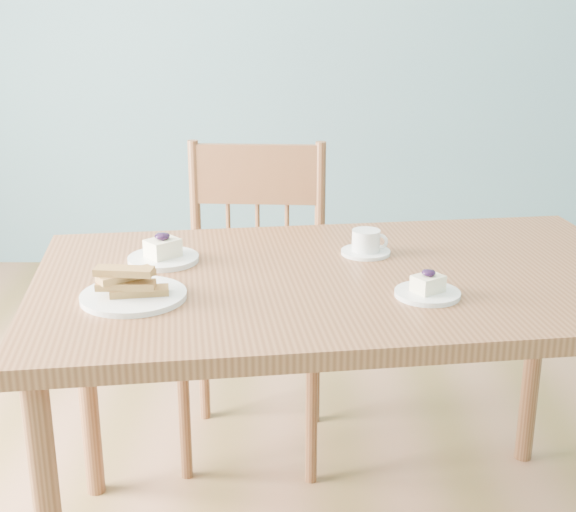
{
  "coord_description": "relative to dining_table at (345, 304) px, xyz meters",
  "views": [
    {
      "loc": [
        0.02,
        -1.84,
        1.49
      ],
      "look_at": [
        0.02,
        0.08,
        0.85
      ],
      "focal_mm": 50.0,
      "sensor_mm": 36.0,
      "label": 1
    }
  ],
  "objects": [
    {
      "name": "room",
      "position": [
        -0.16,
        -0.03,
        0.61
      ],
      "size": [
        5.01,
        5.01,
        2.71
      ],
      "color": "#A06B4A",
      "rests_on": "ground"
    },
    {
      "name": "cheesecake_plate_far",
      "position": [
        -0.47,
        0.09,
        0.1
      ],
      "size": [
        0.18,
        0.18,
        0.08
      ],
      "rotation": [
        0.0,
        0.0,
        0.75
      ],
      "color": "white",
      "rests_on": "dining_table"
    },
    {
      "name": "coffee_cup",
      "position": [
        0.06,
        0.16,
        0.11
      ],
      "size": [
        0.13,
        0.13,
        0.07
      ],
      "rotation": [
        0.0,
        0.0,
        -0.27
      ],
      "color": "white",
      "rests_on": "dining_table"
    },
    {
      "name": "dining_table",
      "position": [
        0.0,
        0.0,
        0.0
      ],
      "size": [
        1.63,
        1.07,
        0.82
      ],
      "rotation": [
        0.0,
        0.0,
        0.14
      ],
      "color": "brown",
      "rests_on": "ground"
    },
    {
      "name": "cheesecake_plate_near",
      "position": [
        0.18,
        -0.15,
        0.1
      ],
      "size": [
        0.15,
        0.15,
        0.06
      ],
      "rotation": [
        0.0,
        0.0,
        0.6
      ],
      "color": "white",
      "rests_on": "dining_table"
    },
    {
      "name": "biscotti_plate",
      "position": [
        -0.49,
        -0.17,
        0.1
      ],
      "size": [
        0.24,
        0.24,
        0.08
      ],
      "rotation": [
        0.0,
        0.0,
        0.25
      ],
      "color": "white",
      "rests_on": "dining_table"
    },
    {
      "name": "dining_chair",
      "position": [
        -0.26,
        0.57,
        -0.22
      ],
      "size": [
        0.49,
        0.47,
        1.02
      ],
      "rotation": [
        0.0,
        0.0,
        -0.06
      ],
      "color": "brown",
      "rests_on": "ground"
    }
  ]
}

